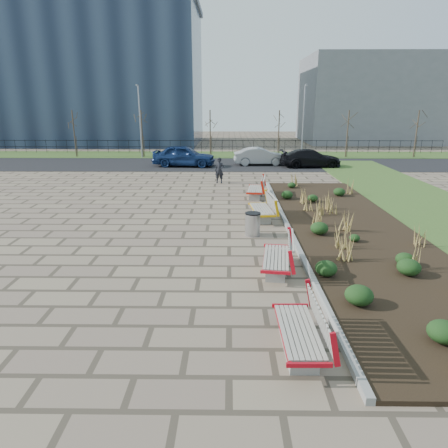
{
  "coord_description": "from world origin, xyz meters",
  "views": [
    {
      "loc": [
        1.65,
        -9.26,
        4.63
      ],
      "look_at": [
        1.5,
        3.0,
        0.9
      ],
      "focal_mm": 32.0,
      "sensor_mm": 36.0,
      "label": 1
    }
  ],
  "objects_px": {
    "bench_c": "(262,208)",
    "lamp_east": "(303,122)",
    "litter_bin": "(253,224)",
    "car_silver": "(260,156)",
    "car_black": "(310,158)",
    "bench_d": "(255,188)",
    "car_blue": "(184,156)",
    "bench_b": "(276,255)",
    "lamp_west": "(140,122)",
    "pedestrian": "(219,170)",
    "bench_a": "(299,328)"
  },
  "relations": [
    {
      "from": "litter_bin",
      "to": "car_blue",
      "type": "xyz_separation_m",
      "value": [
        -4.27,
        16.42,
        0.4
      ]
    },
    {
      "from": "bench_a",
      "to": "bench_c",
      "type": "xyz_separation_m",
      "value": [
        0.0,
        9.16,
        0.0
      ]
    },
    {
      "from": "pedestrian",
      "to": "car_black",
      "type": "height_order",
      "value": "pedestrian"
    },
    {
      "from": "bench_d",
      "to": "pedestrian",
      "type": "bearing_deg",
      "value": 123.73
    },
    {
      "from": "bench_c",
      "to": "lamp_east",
      "type": "xyz_separation_m",
      "value": [
        5.0,
        19.35,
        2.54
      ]
    },
    {
      "from": "car_blue",
      "to": "car_silver",
      "type": "relative_size",
      "value": 1.17
    },
    {
      "from": "pedestrian",
      "to": "litter_bin",
      "type": "bearing_deg",
      "value": -69.08
    },
    {
      "from": "bench_c",
      "to": "lamp_east",
      "type": "relative_size",
      "value": 0.35
    },
    {
      "from": "bench_b",
      "to": "bench_a",
      "type": "bearing_deg",
      "value": -82.5
    },
    {
      "from": "litter_bin",
      "to": "lamp_east",
      "type": "relative_size",
      "value": 0.14
    },
    {
      "from": "bench_a",
      "to": "pedestrian",
      "type": "relative_size",
      "value": 1.38
    },
    {
      "from": "car_black",
      "to": "lamp_west",
      "type": "height_order",
      "value": "lamp_west"
    },
    {
      "from": "litter_bin",
      "to": "car_silver",
      "type": "distance_m",
      "value": 17.25
    },
    {
      "from": "bench_a",
      "to": "bench_d",
      "type": "relative_size",
      "value": 1.0
    },
    {
      "from": "car_black",
      "to": "bench_d",
      "type": "bearing_deg",
      "value": 150.36
    },
    {
      "from": "bench_c",
      "to": "lamp_west",
      "type": "xyz_separation_m",
      "value": [
        -9.0,
        19.35,
        2.54
      ]
    },
    {
      "from": "bench_a",
      "to": "lamp_east",
      "type": "xyz_separation_m",
      "value": [
        5.0,
        28.51,
        2.54
      ]
    },
    {
      "from": "litter_bin",
      "to": "pedestrian",
      "type": "distance_m",
      "value": 10.04
    },
    {
      "from": "litter_bin",
      "to": "lamp_west",
      "type": "bearing_deg",
      "value": 111.66
    },
    {
      "from": "bench_a",
      "to": "bench_b",
      "type": "bearing_deg",
      "value": 89.28
    },
    {
      "from": "bench_b",
      "to": "car_blue",
      "type": "xyz_separation_m",
      "value": [
        -4.75,
        19.69,
        0.32
      ]
    },
    {
      "from": "bench_b",
      "to": "bench_d",
      "type": "distance_m",
      "value": 9.41
    },
    {
      "from": "bench_a",
      "to": "lamp_east",
      "type": "bearing_deg",
      "value": 79.33
    },
    {
      "from": "car_blue",
      "to": "bench_c",
      "type": "bearing_deg",
      "value": -156.34
    },
    {
      "from": "bench_a",
      "to": "lamp_west",
      "type": "xyz_separation_m",
      "value": [
        -9.0,
        28.51,
        2.54
      ]
    },
    {
      "from": "bench_b",
      "to": "car_black",
      "type": "xyz_separation_m",
      "value": [
        4.75,
        19.49,
        0.17
      ]
    },
    {
      "from": "bench_b",
      "to": "lamp_west",
      "type": "relative_size",
      "value": 0.35
    },
    {
      "from": "bench_d",
      "to": "car_blue",
      "type": "distance_m",
      "value": 11.33
    },
    {
      "from": "car_blue",
      "to": "car_black",
      "type": "xyz_separation_m",
      "value": [
        9.5,
        -0.21,
        -0.14
      ]
    },
    {
      "from": "litter_bin",
      "to": "car_silver",
      "type": "height_order",
      "value": "car_silver"
    },
    {
      "from": "bench_d",
      "to": "litter_bin",
      "type": "height_order",
      "value": "bench_d"
    },
    {
      "from": "pedestrian",
      "to": "lamp_west",
      "type": "distance_m",
      "value": 13.71
    },
    {
      "from": "bench_a",
      "to": "car_blue",
      "type": "height_order",
      "value": "car_blue"
    },
    {
      "from": "pedestrian",
      "to": "bench_b",
      "type": "bearing_deg",
      "value": -69.03
    },
    {
      "from": "bench_c",
      "to": "pedestrian",
      "type": "xyz_separation_m",
      "value": [
        -1.92,
        7.85,
        0.26
      ]
    },
    {
      "from": "bench_d",
      "to": "car_black",
      "type": "relative_size",
      "value": 0.47
    },
    {
      "from": "lamp_west",
      "to": "lamp_east",
      "type": "distance_m",
      "value": 14.0
    },
    {
      "from": "bench_d",
      "to": "bench_b",
      "type": "bearing_deg",
      "value": -83.07
    },
    {
      "from": "bench_d",
      "to": "car_blue",
      "type": "xyz_separation_m",
      "value": [
        -4.75,
        10.28,
        0.32
      ]
    },
    {
      "from": "bench_b",
      "to": "bench_d",
      "type": "xyz_separation_m",
      "value": [
        0.0,
        9.41,
        0.0
      ]
    },
    {
      "from": "lamp_west",
      "to": "car_silver",
      "type": "bearing_deg",
      "value": -22.99
    },
    {
      "from": "bench_c",
      "to": "car_silver",
      "type": "height_order",
      "value": "car_silver"
    },
    {
      "from": "bench_c",
      "to": "car_blue",
      "type": "xyz_separation_m",
      "value": [
        -4.75,
        14.34,
        0.32
      ]
    },
    {
      "from": "bench_c",
      "to": "lamp_east",
      "type": "height_order",
      "value": "lamp_east"
    },
    {
      "from": "pedestrian",
      "to": "car_silver",
      "type": "bearing_deg",
      "value": 80.54
    },
    {
      "from": "car_silver",
      "to": "bench_a",
      "type": "bearing_deg",
      "value": 173.66
    },
    {
      "from": "car_black",
      "to": "lamp_west",
      "type": "relative_size",
      "value": 0.75
    },
    {
      "from": "car_black",
      "to": "lamp_east",
      "type": "height_order",
      "value": "lamp_east"
    },
    {
      "from": "car_silver",
      "to": "lamp_east",
      "type": "relative_size",
      "value": 0.66
    },
    {
      "from": "bench_a",
      "to": "car_silver",
      "type": "xyz_separation_m",
      "value": [
        1.04,
        24.25,
        0.18
      ]
    }
  ]
}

